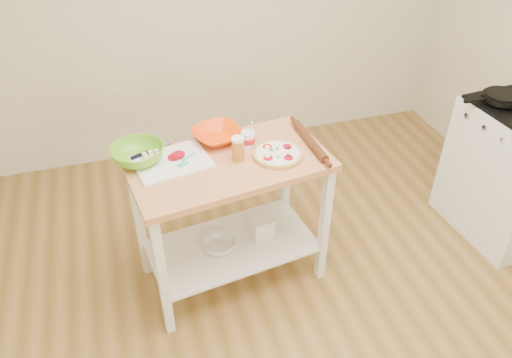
{
  "coord_description": "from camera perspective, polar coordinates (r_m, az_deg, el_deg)",
  "views": [
    {
      "loc": [
        -0.82,
        -1.56,
        2.46
      ],
      "look_at": [
        -0.15,
        0.64,
        0.74
      ],
      "focal_mm": 35.0,
      "sensor_mm": 36.0,
      "label": 1
    }
  ],
  "objects": [
    {
      "name": "shelf_glass_bowl",
      "position": [
        3.12,
        -4.23,
        -7.51
      ],
      "size": [
        0.25,
        0.25,
        0.06
      ],
      "primitive_type": "imported",
      "rotation": [
        0.0,
        0.0,
        0.24
      ],
      "color": "silver",
      "rests_on": "prep_island"
    },
    {
      "name": "skillet",
      "position": [
        3.6,
        26.23,
        8.38
      ],
      "size": [
        0.4,
        0.25,
        0.03
      ],
      "rotation": [
        0.0,
        0.0,
        -0.07
      ],
      "color": "black",
      "rests_on": "gas_stove"
    },
    {
      "name": "orange_bowl",
      "position": [
        2.92,
        -4.44,
        5.04
      ],
      "size": [
        0.35,
        0.35,
        0.07
      ],
      "primitive_type": "imported",
      "rotation": [
        0.0,
        0.0,
        0.28
      ],
      "color": "#FF4908",
      "rests_on": "prep_island"
    },
    {
      "name": "cutting_board",
      "position": [
        2.78,
        -9.7,
        2.05
      ],
      "size": [
        0.45,
        0.36,
        0.04
      ],
      "rotation": [
        0.0,
        0.0,
        0.17
      ],
      "color": "white",
      "rests_on": "prep_island"
    },
    {
      "name": "beer_pint",
      "position": [
        2.72,
        -2.06,
        3.47
      ],
      "size": [
        0.07,
        0.07,
        0.14
      ],
      "color": "#AE6B28",
      "rests_on": "prep_island"
    },
    {
      "name": "knife",
      "position": [
        2.86,
        -12.41,
        3.0
      ],
      "size": [
        0.25,
        0.13,
        0.01
      ],
      "rotation": [
        0.0,
        0.0,
        0.38
      ],
      "color": "silver",
      "rests_on": "cutting_board"
    },
    {
      "name": "yogurt_tub",
      "position": [
        2.84,
        -0.93,
        4.56
      ],
      "size": [
        0.08,
        0.08,
        0.17
      ],
      "color": "white",
      "rests_on": "prep_island"
    },
    {
      "name": "room_shell",
      "position": [
        2.09,
        9.2,
        3.98
      ],
      "size": [
        4.04,
        4.54,
        2.74
      ],
      "color": "olive",
      "rests_on": "ground"
    },
    {
      "name": "spatula",
      "position": [
        2.76,
        -7.99,
        2.18
      ],
      "size": [
        0.12,
        0.13,
        0.01
      ],
      "rotation": [
        0.0,
        0.0,
        0.62
      ],
      "color": "#3BC4B8",
      "rests_on": "cutting_board"
    },
    {
      "name": "shelf_bin",
      "position": [
        3.19,
        0.6,
        -5.42
      ],
      "size": [
        0.15,
        0.15,
        0.13
      ],
      "primitive_type": "cube",
      "rotation": [
        0.0,
        0.0,
        0.14
      ],
      "color": "white",
      "rests_on": "prep_island"
    },
    {
      "name": "green_bowl",
      "position": [
        2.8,
        -13.38,
        2.76
      ],
      "size": [
        0.34,
        0.34,
        0.09
      ],
      "primitive_type": "imported",
      "rotation": [
        0.0,
        0.0,
        -0.19
      ],
      "color": "#68B622",
      "rests_on": "prep_island"
    },
    {
      "name": "rolling_pin",
      "position": [
        2.89,
        6.16,
        4.37
      ],
      "size": [
        0.06,
        0.42,
        0.05
      ],
      "primitive_type": "cylinder",
      "rotation": [
        1.57,
        0.0,
        0.03
      ],
      "color": "#542813",
      "rests_on": "prep_island"
    },
    {
      "name": "prep_island",
      "position": [
        2.91,
        -2.98,
        -2.01
      ],
      "size": [
        1.17,
        0.74,
        0.9
      ],
      "rotation": [
        0.0,
        0.0,
        0.14
      ],
      "color": "tan",
      "rests_on": "ground"
    },
    {
      "name": "pizza",
      "position": [
        2.78,
        2.49,
        2.86
      ],
      "size": [
        0.28,
        0.28,
        0.04
      ],
      "rotation": [
        0.0,
        0.0,
        0.25
      ],
      "color": "tan",
      "rests_on": "prep_island"
    }
  ]
}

